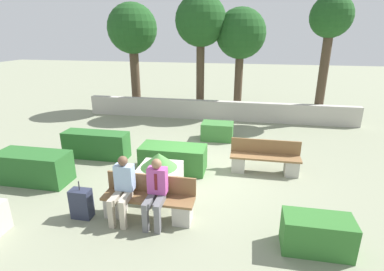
{
  "coord_description": "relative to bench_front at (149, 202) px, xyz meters",
  "views": [
    {
      "loc": [
        1.34,
        -7.34,
        3.68
      ],
      "look_at": [
        -0.17,
        0.5,
        0.9
      ],
      "focal_mm": 28.0,
      "sensor_mm": 36.0,
      "label": 1
    }
  ],
  "objects": [
    {
      "name": "hedge_block_near_left",
      "position": [
        -0.06,
        2.28,
        0.01
      ],
      "size": [
        1.8,
        0.8,
        0.71
      ],
      "color": "#33702D",
      "rests_on": "ground_plane"
    },
    {
      "name": "perimeter_wall",
      "position": [
        0.55,
        7.6,
        0.07
      ],
      "size": [
        11.71,
        0.3,
        0.83
      ],
      "color": "#B7B2A8",
      "rests_on": "ground_plane"
    },
    {
      "name": "bench_left_side",
      "position": [
        2.44,
        2.63,
        -0.0
      ],
      "size": [
        1.88,
        0.48,
        0.88
      ],
      "rotation": [
        0.0,
        0.0,
        -0.12
      ],
      "color": "brown",
      "rests_on": "ground_plane"
    },
    {
      "name": "hedge_block_near_right",
      "position": [
        0.87,
        5.03,
        -0.04
      ],
      "size": [
        1.1,
        0.74,
        0.62
      ],
      "color": "#3D7A38",
      "rests_on": "ground_plane"
    },
    {
      "name": "planter_corner_left",
      "position": [
        -0.08,
        1.02,
        0.14
      ],
      "size": [
        0.97,
        0.97,
        1.02
      ],
      "color": "#B7B2A8",
      "rests_on": "ground_plane"
    },
    {
      "name": "person_seated_woman",
      "position": [
        -0.49,
        -0.14,
        0.4
      ],
      "size": [
        0.38,
        0.63,
        1.35
      ],
      "color": "#B2A893",
      "rests_on": "ground_plane"
    },
    {
      "name": "tree_center_left",
      "position": [
        -0.33,
        8.47,
        3.69
      ],
      "size": [
        2.21,
        2.21,
        5.24
      ],
      "color": "#473828",
      "rests_on": "ground_plane"
    },
    {
      "name": "hedge_block_far_left",
      "position": [
        -3.4,
        0.94,
        0.05
      ],
      "size": [
        1.84,
        0.78,
        0.8
      ],
      "color": "#286028",
      "rests_on": "ground_plane"
    },
    {
      "name": "person_seated_man",
      "position": [
        0.21,
        -0.14,
        0.4
      ],
      "size": [
        0.38,
        0.63,
        1.35
      ],
      "color": "slate",
      "rests_on": "ground_plane"
    },
    {
      "name": "tree_center_right",
      "position": [
        1.39,
        8.77,
        3.18
      ],
      "size": [
        2.18,
        2.18,
        4.69
      ],
      "color": "#473828",
      "rests_on": "ground_plane"
    },
    {
      "name": "bench_front",
      "position": [
        0.0,
        0.0,
        0.0
      ],
      "size": [
        1.91,
        0.49,
        0.88
      ],
      "color": "brown",
      "rests_on": "ground_plane"
    },
    {
      "name": "tree_leftmost",
      "position": [
        -3.51,
        8.58,
        3.36
      ],
      "size": [
        2.26,
        2.26,
        4.94
      ],
      "color": "#473828",
      "rests_on": "ground_plane"
    },
    {
      "name": "hedge_block_mid_right",
      "position": [
        3.22,
        -0.41,
        -0.02
      ],
      "size": [
        1.19,
        0.6,
        0.66
      ],
      "color": "#33702D",
      "rests_on": "ground_plane"
    },
    {
      "name": "suitcase",
      "position": [
        -1.37,
        -0.28,
        -0.03
      ],
      "size": [
        0.42,
        0.26,
        0.84
      ],
      "color": "#282D42",
      "rests_on": "ground_plane"
    },
    {
      "name": "tree_rightmost",
      "position": [
        4.8,
        7.93,
        3.65
      ],
      "size": [
        1.62,
        1.62,
        5.04
      ],
      "color": "#473828",
      "rests_on": "ground_plane"
    },
    {
      "name": "ground_plane",
      "position": [
        0.55,
        2.22,
        -0.34
      ],
      "size": [
        60.0,
        60.0,
        0.0
      ],
      "primitive_type": "plane",
      "color": "gray"
    },
    {
      "name": "hedge_block_mid_left",
      "position": [
        -2.6,
        2.74,
        0.06
      ],
      "size": [
        1.99,
        0.6,
        0.8
      ],
      "color": "#286028",
      "rests_on": "ground_plane"
    }
  ]
}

